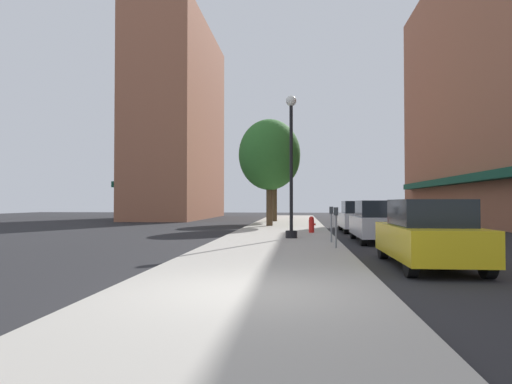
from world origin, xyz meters
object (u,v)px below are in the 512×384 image
parking_meter_far (336,222)px  tree_mid (269,155)px  fire_hydrant (312,224)px  car_yellow (428,234)px  parking_meter_near (331,220)px  car_silver (378,222)px  lamppost (291,163)px  car_white (358,217)px  tree_near (274,158)px

parking_meter_far → tree_mid: size_ratio=0.20×
fire_hydrant → car_yellow: (2.53, -10.86, 0.29)m
fire_hydrant → car_yellow: size_ratio=0.18×
parking_meter_near → car_yellow: bearing=-70.5°
tree_mid → car_silver: bearing=-63.6°
lamppost → car_yellow: 8.50m
parking_meter_far → lamppost: bearing=110.5°
car_yellow → car_white: 13.36m
fire_hydrant → tree_near: 14.16m
car_silver → car_white: (0.00, 6.23, 0.00)m
car_silver → fire_hydrant: bearing=126.5°
parking_meter_near → fire_hydrant: bearing=96.2°
car_yellow → car_white: size_ratio=1.00×
parking_meter_near → car_silver: (1.95, 1.63, -0.14)m
fire_hydrant → car_silver: car_silver is taller
fire_hydrant → car_silver: (2.53, -3.73, 0.29)m
car_white → tree_mid: bearing=142.1°
lamppost → car_yellow: bearing=-64.9°
car_silver → parking_meter_near: bearing=-137.8°
car_yellow → car_white: (0.00, 13.36, 0.00)m
parking_meter_far → tree_mid: tree_mid is taller
lamppost → tree_mid: tree_mid is taller
car_yellow → parking_meter_far: bearing=121.3°
car_yellow → car_white: same height
car_silver → car_white: bearing=92.3°
parking_meter_far → tree_near: bearing=98.5°
lamppost → parking_meter_near: 3.30m
parking_meter_near → parking_meter_far: 2.13m
tree_near → car_yellow: size_ratio=1.68×
tree_mid → car_silver: 11.84m
parking_meter_near → car_white: size_ratio=0.30×
tree_near → car_yellow: 24.92m
parking_meter_far → car_yellow: (1.95, -3.37, -0.14)m
parking_meter_near → car_white: car_white is taller
parking_meter_far → car_silver: size_ratio=0.30×
tree_mid → fire_hydrant: bearing=-68.8°
parking_meter_far → tree_near: tree_near is taller
car_yellow → tree_near: bearing=103.1°
fire_hydrant → parking_meter_near: 5.41m
lamppost → parking_meter_far: size_ratio=4.50×
fire_hydrant → parking_meter_near: parking_meter_near is taller
lamppost → tree_near: size_ratio=0.82×
lamppost → fire_hydrant: lamppost is taller
tree_mid → car_white: tree_mid is taller
fire_hydrant → tree_near: (-2.51, 13.18, 4.51)m
tree_near → fire_hydrant: bearing=-79.2°
lamppost → parking_meter_near: bearing=-51.6°
tree_near → parking_meter_far: bearing=-81.5°
lamppost → car_silver: bearing=-4.3°
fire_hydrant → car_silver: 4.52m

